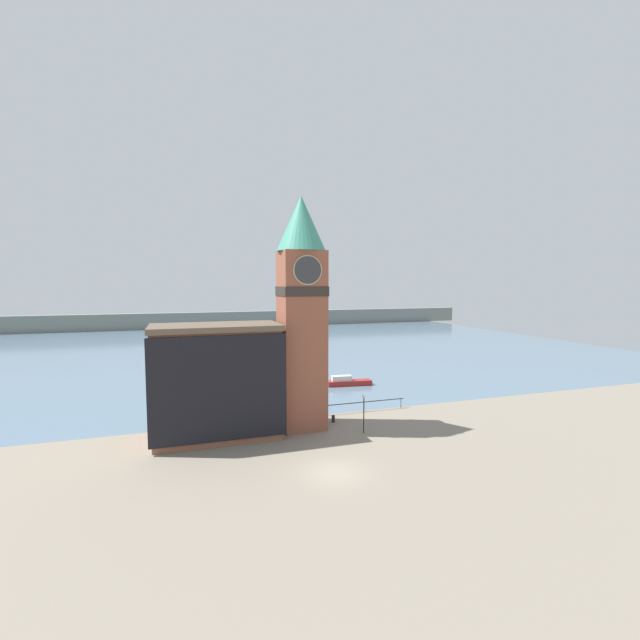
% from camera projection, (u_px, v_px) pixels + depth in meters
% --- Properties ---
extents(ground_plane, '(160.00, 160.00, 0.00)m').
position_uv_depth(ground_plane, '(334.00, 472.00, 31.83)').
color(ground_plane, gray).
extents(water, '(160.00, 120.00, 0.00)m').
position_uv_depth(water, '(227.00, 343.00, 101.45)').
color(water, slate).
rests_on(water, ground_plane).
extents(far_shoreline, '(180.00, 3.00, 5.00)m').
position_uv_depth(far_shoreline, '(214.00, 320.00, 139.10)').
color(far_shoreline, gray).
rests_on(far_shoreline, water).
extents(pier_railing, '(9.70, 0.08, 1.09)m').
position_uv_depth(pier_railing, '(364.00, 403.00, 47.00)').
color(pier_railing, '#232328').
rests_on(pier_railing, ground_plane).
extents(clock_tower, '(4.69, 4.69, 22.33)m').
position_uv_depth(clock_tower, '(302.00, 306.00, 41.09)').
color(clock_tower, brown).
rests_on(clock_tower, ground_plane).
extents(pier_building, '(11.55, 6.09, 10.37)m').
position_uv_depth(pier_building, '(217.00, 381.00, 38.82)').
color(pier_building, '#935B42').
rests_on(pier_building, ground_plane).
extents(boat_near, '(6.30, 2.26, 1.40)m').
position_uv_depth(boat_near, '(348.00, 382.00, 59.11)').
color(boat_near, maroon).
rests_on(boat_near, water).
extents(mooring_bollard_near, '(0.35, 0.35, 0.76)m').
position_uv_depth(mooring_bollard_near, '(333.00, 418.00, 43.37)').
color(mooring_bollard_near, black).
rests_on(mooring_bollard_near, ground_plane).
extents(lamp_post, '(0.32, 0.32, 3.67)m').
position_uv_depth(lamp_post, '(364.00, 406.00, 39.99)').
color(lamp_post, black).
rests_on(lamp_post, ground_plane).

